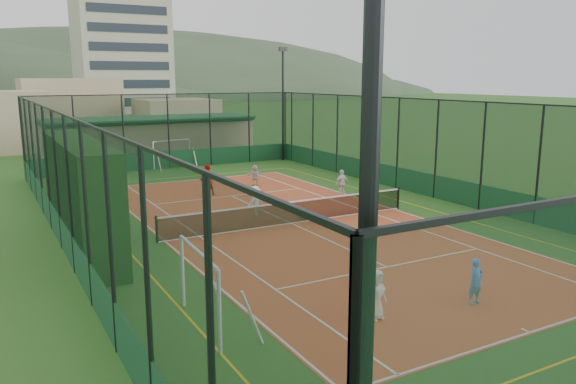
{
  "coord_description": "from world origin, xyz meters",
  "views": [
    {
      "loc": [
        -11.29,
        -20.13,
        6.1
      ],
      "look_at": [
        0.28,
        0.8,
        1.2
      ],
      "focal_mm": 35.0,
      "sensor_mm": 36.0,
      "label": 1
    }
  ],
  "objects_px": {
    "futsal_goal_near": "(199,290)",
    "apartment_tower": "(120,25)",
    "child_near_left": "(376,295)",
    "coach": "(207,180)",
    "futsal_goal_far": "(172,154)",
    "child_far_left": "(255,202)",
    "floodlight_sw": "(365,318)",
    "white_bench": "(102,239)",
    "child_near_mid": "(476,281)",
    "clubhouse": "(149,138)",
    "floodlight_ne": "(283,105)",
    "child_far_right": "(342,183)",
    "child_far_back": "(255,175)"
  },
  "relations": [
    {
      "from": "futsal_goal_near",
      "to": "apartment_tower",
      "type": "bearing_deg",
      "value": -9.24
    },
    {
      "from": "child_near_left",
      "to": "coach",
      "type": "relative_size",
      "value": 0.8
    },
    {
      "from": "futsal_goal_far",
      "to": "child_far_left",
      "type": "relative_size",
      "value": 2.06
    },
    {
      "from": "floodlight_sw",
      "to": "apartment_tower",
      "type": "distance_m",
      "value": 101.31
    },
    {
      "from": "child_far_left",
      "to": "coach",
      "type": "height_order",
      "value": "coach"
    },
    {
      "from": "futsal_goal_near",
      "to": "futsal_goal_far",
      "type": "bearing_deg",
      "value": -13.34
    },
    {
      "from": "child_far_left",
      "to": "white_bench",
      "type": "bearing_deg",
      "value": -5.48
    },
    {
      "from": "apartment_tower",
      "to": "child_near_left",
      "type": "bearing_deg",
      "value": -99.2
    },
    {
      "from": "futsal_goal_far",
      "to": "child_near_mid",
      "type": "xyz_separation_m",
      "value": [
        -0.07,
        -27.24,
        -0.27
      ]
    },
    {
      "from": "floodlight_sw",
      "to": "child_near_mid",
      "type": "bearing_deg",
      "value": 37.11
    },
    {
      "from": "clubhouse",
      "to": "futsal_goal_far",
      "type": "distance_m",
      "value": 4.76
    },
    {
      "from": "child_near_mid",
      "to": "coach",
      "type": "height_order",
      "value": "coach"
    },
    {
      "from": "floodlight_sw",
      "to": "clubhouse",
      "type": "xyz_separation_m",
      "value": [
        8.6,
        38.6,
        -2.55
      ]
    },
    {
      "from": "floodlight_ne",
      "to": "coach",
      "type": "relative_size",
      "value": 5.04
    },
    {
      "from": "clubhouse",
      "to": "apartment_tower",
      "type": "relative_size",
      "value": 0.51
    },
    {
      "from": "futsal_goal_near",
      "to": "child_far_right",
      "type": "height_order",
      "value": "futsal_goal_near"
    },
    {
      "from": "futsal_goal_near",
      "to": "floodlight_ne",
      "type": "bearing_deg",
      "value": -29.88
    },
    {
      "from": "child_far_right",
      "to": "child_far_left",
      "type": "bearing_deg",
      "value": 10.28
    },
    {
      "from": "futsal_goal_near",
      "to": "coach",
      "type": "distance_m",
      "value": 16.04
    },
    {
      "from": "futsal_goal_near",
      "to": "child_near_left",
      "type": "bearing_deg",
      "value": -110.16
    },
    {
      "from": "child_far_left",
      "to": "child_far_back",
      "type": "relative_size",
      "value": 1.19
    },
    {
      "from": "floodlight_sw",
      "to": "floodlight_ne",
      "type": "height_order",
      "value": "same"
    },
    {
      "from": "apartment_tower",
      "to": "child_far_right",
      "type": "height_order",
      "value": "apartment_tower"
    },
    {
      "from": "clubhouse",
      "to": "futsal_goal_near",
      "type": "relative_size",
      "value": 4.99
    },
    {
      "from": "child_far_left",
      "to": "child_far_right",
      "type": "xyz_separation_m",
      "value": [
        5.81,
        1.7,
        0.02
      ]
    },
    {
      "from": "floodlight_ne",
      "to": "child_far_left",
      "type": "relative_size",
      "value": 5.92
    },
    {
      "from": "futsal_goal_near",
      "to": "child_near_mid",
      "type": "relative_size",
      "value": 2.36
    },
    {
      "from": "child_near_mid",
      "to": "futsal_goal_far",
      "type": "bearing_deg",
      "value": 89.23
    },
    {
      "from": "floodlight_sw",
      "to": "child_near_mid",
      "type": "relative_size",
      "value": 6.41
    },
    {
      "from": "child_near_left",
      "to": "child_far_back",
      "type": "distance_m",
      "value": 18.73
    },
    {
      "from": "apartment_tower",
      "to": "coach",
      "type": "relative_size",
      "value": 18.32
    },
    {
      "from": "apartment_tower",
      "to": "white_bench",
      "type": "xyz_separation_m",
      "value": [
        -19.8,
        -82.2,
        -14.53
      ]
    },
    {
      "from": "coach",
      "to": "clubhouse",
      "type": "bearing_deg",
      "value": -102.44
    },
    {
      "from": "child_near_left",
      "to": "child_far_right",
      "type": "distance_m",
      "value": 15.04
    },
    {
      "from": "floodlight_ne",
      "to": "white_bench",
      "type": "relative_size",
      "value": 4.92
    },
    {
      "from": "white_bench",
      "to": "coach",
      "type": "height_order",
      "value": "coach"
    },
    {
      "from": "clubhouse",
      "to": "child_far_back",
      "type": "bearing_deg",
      "value": -79.88
    },
    {
      "from": "clubhouse",
      "to": "child_near_mid",
      "type": "height_order",
      "value": "clubhouse"
    },
    {
      "from": "futsal_goal_far",
      "to": "child_far_back",
      "type": "height_order",
      "value": "futsal_goal_far"
    },
    {
      "from": "apartment_tower",
      "to": "white_bench",
      "type": "distance_m",
      "value": 85.79
    },
    {
      "from": "child_far_back",
      "to": "floodlight_sw",
      "type": "bearing_deg",
      "value": 73.95
    },
    {
      "from": "floodlight_ne",
      "to": "child_near_left",
      "type": "xyz_separation_m",
      "value": [
        -11.41,
        -26.03,
        -3.46
      ]
    },
    {
      "from": "coach",
      "to": "child_near_left",
      "type": "bearing_deg",
      "value": 75.4
    },
    {
      "from": "futsal_goal_far",
      "to": "child_far_right",
      "type": "relative_size",
      "value": 2.01
    },
    {
      "from": "futsal_goal_far",
      "to": "child_far_left",
      "type": "distance_m",
      "value": 15.57
    },
    {
      "from": "floodlight_ne",
      "to": "apartment_tower",
      "type": "distance_m",
      "value": 66.39
    },
    {
      "from": "child_near_left",
      "to": "child_far_left",
      "type": "height_order",
      "value": "child_far_left"
    },
    {
      "from": "child_far_left",
      "to": "clubhouse",
      "type": "bearing_deg",
      "value": -113.73
    },
    {
      "from": "floodlight_sw",
      "to": "child_far_back",
      "type": "bearing_deg",
      "value": 66.38
    },
    {
      "from": "child_far_right",
      "to": "child_far_back",
      "type": "bearing_deg",
      "value": -69.56
    }
  ]
}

